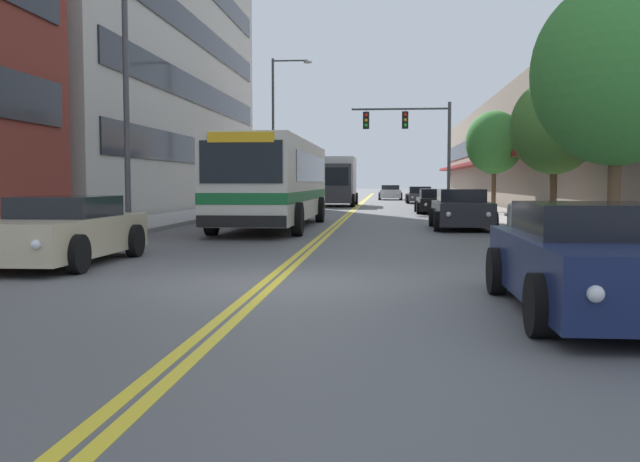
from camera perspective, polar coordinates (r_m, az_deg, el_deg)
name	(u,v)px	position (r m, az deg, el deg)	size (l,w,h in m)	color
ground_plane	(359,206)	(48.17, 3.12, 2.04)	(240.00, 240.00, 0.00)	#565659
sidewalk_left	(257,204)	(48.93, -5.09, 2.15)	(2.97, 106.00, 0.15)	#9E9B96
sidewalk_right	(464,205)	(48.41, 11.41, 2.07)	(2.97, 106.00, 0.15)	#9E9B96
centre_line	(359,206)	(48.17, 3.12, 2.05)	(0.34, 106.00, 0.01)	yellow
storefront_row_right	(553,152)	(49.36, 18.11, 6.06)	(9.10, 68.00, 7.17)	gray
city_bus	(275,179)	(25.21, -3.59, 4.15)	(2.88, 11.85, 2.98)	silver
car_beige_parked_left_near	(63,232)	(14.71, -19.84, -0.04)	(2.07, 4.71, 1.31)	#BCAD89
car_red_parked_left_mid	(284,198)	(43.13, -2.88, 2.65)	(2.11, 4.93, 1.36)	maroon
car_white_parked_left_far	(266,203)	(36.40, -4.34, 2.28)	(2.13, 4.21, 1.16)	white
car_navy_parked_right_foreground	(596,261)	(9.25, 21.19, -2.25)	(2.15, 4.69, 1.34)	#19234C
car_dark_grey_parked_right_mid	(420,195)	(54.26, 7.99, 2.84)	(2.08, 4.83, 1.25)	#38383D
car_black_parked_right_far	(435,202)	(37.13, 9.22, 2.33)	(2.04, 4.73, 1.24)	black
car_charcoal_parked_right_end	(461,210)	(24.64, 11.24, 1.65)	(2.01, 4.32, 1.35)	#232328
car_silver_moving_lead	(390,193)	(64.47, 5.65, 3.06)	(2.10, 4.20, 1.31)	#B7B7BC
box_truck	(336,181)	(47.89, 1.31, 4.04)	(2.71, 6.96, 3.26)	#38383D
traffic_signal_mast	(414,134)	(39.13, 7.56, 7.70)	(5.35, 0.38, 5.88)	#47474C
street_lamp_left_near	(132,44)	(20.73, -14.79, 14.25)	(1.82, 0.28, 9.26)	#47474C
street_lamp_left_far	(278,120)	(45.50, -3.37, 8.84)	(2.57, 0.28, 9.33)	#47474C
street_tree_right_near	(617,73)	(15.66, 22.70, 11.61)	(3.38, 3.38, 5.48)	brown
street_tree_right_mid	(555,127)	(24.35, 18.26, 7.92)	(2.81, 2.81, 4.77)	brown
street_tree_right_far	(494,143)	(35.49, 13.78, 6.89)	(2.75, 2.75, 4.86)	brown
fire_hydrant	(510,214)	(24.50, 14.98, 1.29)	(0.29, 0.21, 0.75)	#B7B7BC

